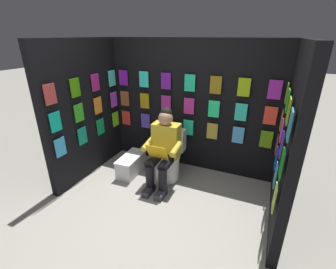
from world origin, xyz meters
name	(u,v)px	position (x,y,z in m)	size (l,w,h in m)	color
ground_plane	(143,226)	(0.00, 0.00, 0.00)	(30.00, 30.00, 0.00)	#9E998E
display_wall_back	(191,107)	(0.00, -1.66, 1.05)	(2.87, 0.14, 2.10)	black
display_wall_left	(289,141)	(-1.43, -0.81, 1.05)	(0.14, 1.61, 2.10)	black
display_wall_right	(85,111)	(1.43, -0.81, 1.05)	(0.14, 1.61, 2.10)	black
toilet	(169,158)	(0.16, -1.15, 0.33)	(0.41, 0.56, 0.77)	white
person_reading	(163,148)	(0.15, -0.92, 0.60)	(0.53, 0.69, 1.19)	gold
comic_longbox_near	(131,164)	(0.76, -0.98, 0.16)	(0.30, 0.62, 0.31)	silver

